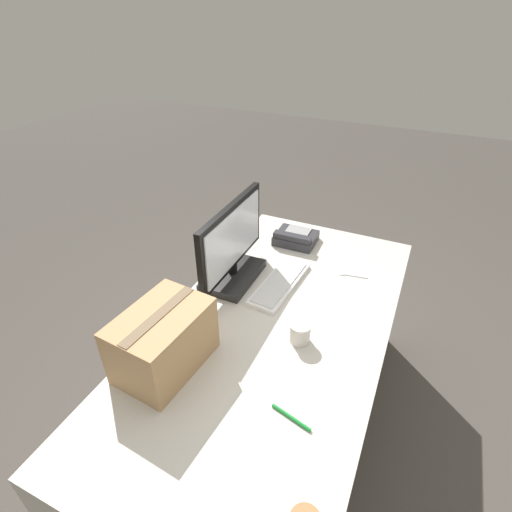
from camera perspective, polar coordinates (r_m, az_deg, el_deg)
ground_plane at (r=2.25m, az=2.05°, el=-23.46°), size 12.00×12.00×0.00m
office_desk at (r=1.96m, az=2.27°, el=-17.65°), size 1.80×0.90×0.73m
monitor at (r=1.85m, az=-3.42°, el=0.92°), size 0.55×0.21×0.39m
keyboard at (r=1.89m, az=3.40°, el=-3.94°), size 0.43×0.17×0.03m
desk_phone at (r=2.22m, az=5.66°, el=2.62°), size 0.19×0.22×0.08m
paper_cup_right at (r=1.61m, az=6.31°, el=-10.78°), size 0.09×0.09×0.09m
spoon at (r=2.01m, az=13.07°, el=-2.66°), size 0.04×0.14×0.00m
cardboard_box at (r=1.50m, az=-13.13°, el=-11.65°), size 0.37×0.27×0.24m
pen_marker at (r=1.40m, az=5.03°, el=-21.98°), size 0.05×0.15×0.01m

